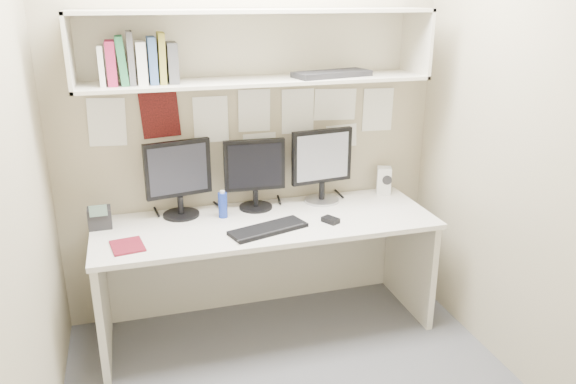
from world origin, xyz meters
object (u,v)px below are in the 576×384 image
object	(u,v)px
monitor_center	(255,171)
maroon_notebook	(127,246)
monitor_left	(179,176)
desk_phone	(100,218)
keyboard	(268,229)
speaker	(384,180)
desk	(267,275)
monitor_right	(322,163)

from	to	relation	value
monitor_center	maroon_notebook	xyz separation A→B (m)	(-0.78, -0.38, -0.24)
monitor_left	desk_phone	distance (m)	0.51
maroon_notebook	keyboard	bearing A→B (deg)	-8.86
monitor_center	keyboard	bearing A→B (deg)	-89.02
speaker	desk_phone	size ratio (longest dim) A/B	1.16
desk	monitor_left	size ratio (longest dim) A/B	4.33
desk_phone	desk	bearing A→B (deg)	-10.94
keyboard	speaker	distance (m)	0.99
monitor_right	speaker	bearing A→B (deg)	-4.44
maroon_notebook	monitor_left	bearing A→B (deg)	40.76
desk	monitor_right	xyz separation A→B (m)	(0.42, 0.22, 0.62)
keyboard	desk_phone	size ratio (longest dim) A/B	2.88
desk	speaker	distance (m)	1.01
speaker	maroon_notebook	xyz separation A→B (m)	(-1.67, -0.40, -0.09)
monitor_left	speaker	bearing A→B (deg)	-10.25
desk	monitor_left	world-z (taller)	monitor_left
speaker	desk_phone	xyz separation A→B (m)	(-1.81, -0.08, -0.03)
desk	keyboard	distance (m)	0.41
monitor_center	speaker	xyz separation A→B (m)	(0.89, 0.02, -0.15)
speaker	maroon_notebook	distance (m)	1.72
monitor_center	monitor_right	bearing A→B (deg)	3.03
monitor_left	maroon_notebook	distance (m)	0.55
monitor_right	keyboard	size ratio (longest dim) A/B	1.05
keyboard	desk_phone	world-z (taller)	desk_phone
monitor_center	speaker	size ratio (longest dim) A/B	2.41
maroon_notebook	desk_phone	bearing A→B (deg)	105.41
monitor_center	keyboard	world-z (taller)	monitor_center
desk	desk_phone	xyz separation A→B (m)	(-0.94, 0.16, 0.42)
monitor_left	desk_phone	world-z (taller)	monitor_left
desk_phone	maroon_notebook	bearing A→B (deg)	-67.23
maroon_notebook	desk	bearing A→B (deg)	2.44
monitor_right	desk_phone	size ratio (longest dim) A/B	3.03
monitor_left	monitor_right	bearing A→B (deg)	-11.14
desk	monitor_center	xyz separation A→B (m)	(-0.01, 0.22, 0.60)
monitor_right	speaker	world-z (taller)	monitor_right
monitor_center	monitor_right	size ratio (longest dim) A/B	0.93
keyboard	speaker	world-z (taller)	speaker
desk	monitor_right	distance (m)	0.78
monitor_left	maroon_notebook	world-z (taller)	monitor_left
monitor_center	keyboard	distance (m)	0.44
keyboard	maroon_notebook	world-z (taller)	keyboard
maroon_notebook	speaker	bearing A→B (deg)	4.60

